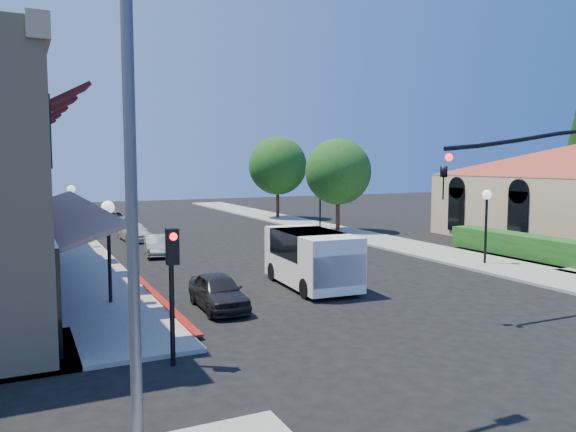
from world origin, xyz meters
name	(u,v)px	position (x,y,z in m)	size (l,w,h in m)	color
ground	(471,338)	(0.00, 0.00, 0.00)	(120.00, 120.00, 0.00)	black
sidewalk_left	(62,237)	(-8.75, 27.00, 0.06)	(3.50, 50.00, 0.12)	gray
sidewalk_right	(304,224)	(8.75, 27.00, 0.06)	(3.50, 50.00, 0.12)	gray
curb_red_strip	(158,300)	(-6.90, 8.00, 0.00)	(0.25, 10.00, 0.06)	maroon
hedge	(517,257)	(11.70, 9.00, 0.00)	(1.40, 8.00, 1.10)	#154C16
street_tree_a	(338,172)	(8.80, 22.00, 4.19)	(4.56, 4.56, 6.48)	#372116
street_tree_b	(278,166)	(8.80, 32.00, 4.54)	(4.94, 4.94, 7.02)	#372116
signal_mast_arm	(574,185)	(5.86, 1.50, 4.09)	(8.01, 0.39, 6.00)	black
secondary_signal	(172,271)	(-8.00, 1.41, 2.32)	(0.28, 0.42, 3.32)	black
cobra_streetlight	(151,138)	(-9.15, -2.00, 5.27)	(3.60, 0.25, 9.31)	#595B5E
lamppost_left_near	(108,226)	(-8.50, 8.00, 2.74)	(0.44, 0.44, 3.57)	black
lamppost_left_far	(72,200)	(-8.50, 22.00, 2.74)	(0.44, 0.44, 3.57)	black
lamppost_right_near	(487,208)	(8.50, 8.00, 2.74)	(0.44, 0.44, 3.57)	black
lamppost_right_far	(320,192)	(8.50, 24.00, 2.74)	(0.44, 0.44, 3.57)	black
white_van	(312,255)	(-1.00, 7.51, 1.26)	(2.44, 5.03, 2.17)	white
parked_car_a	(218,291)	(-5.34, 6.00, 0.59)	(1.38, 3.44, 1.17)	black
parked_car_b	(156,245)	(-4.80, 17.57, 0.53)	(1.13, 3.24, 1.07)	#939697
parked_car_c	(134,232)	(-4.80, 23.74, 0.54)	(1.50, 3.70, 1.07)	silver
parked_car_d	(114,219)	(-4.80, 32.00, 0.58)	(1.93, 4.19, 1.17)	#95989A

